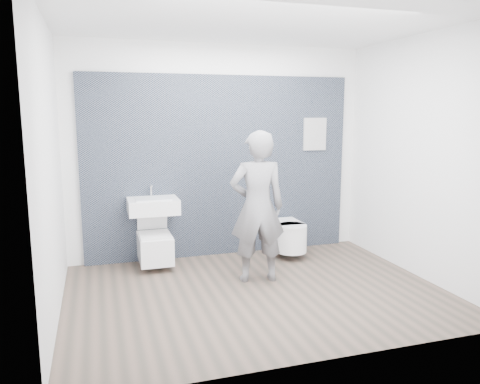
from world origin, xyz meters
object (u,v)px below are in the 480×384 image
object	(u,v)px
toilet_square	(155,246)
visitor	(257,207)
toilet_rounded	(288,236)
washbasin	(153,205)

from	to	relation	value
toilet_square	visitor	bearing A→B (deg)	-37.07
toilet_rounded	visitor	bearing A→B (deg)	-133.08
washbasin	toilet_rounded	world-z (taller)	washbasin
toilet_square	toilet_rounded	world-z (taller)	toilet_square
washbasin	visitor	distance (m)	1.38
washbasin	toilet_rounded	xyz separation A→B (m)	(1.77, -0.11, -0.50)
toilet_rounded	visitor	size ratio (longest dim) A/B	0.40
washbasin	toilet_square	distance (m)	0.51
toilet_rounded	toilet_square	bearing A→B (deg)	178.01
toilet_square	toilet_rounded	bearing A→B (deg)	-1.99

